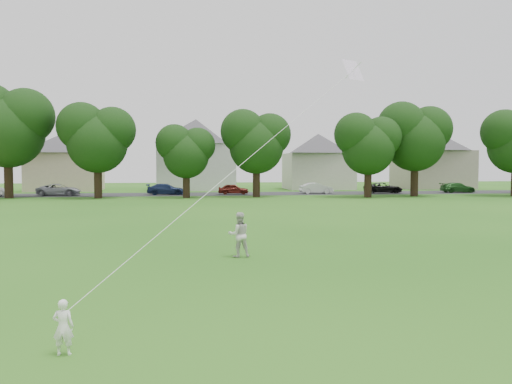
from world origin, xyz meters
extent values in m
plane|color=#1F5613|center=(0.00, 0.00, 0.00)|extent=(160.00, 160.00, 0.00)
cube|color=#2D2D30|center=(0.00, 42.00, 0.01)|extent=(90.00, 7.00, 0.01)
imported|color=white|center=(-3.06, -3.96, 0.46)|extent=(0.35, 0.24, 0.92)
imported|color=beige|center=(0.63, 4.28, 0.75)|extent=(0.79, 0.65, 1.51)
plane|color=silver|center=(5.98, 8.57, 7.14)|extent=(1.18, 0.91, 0.93)
cylinder|color=white|center=(1.46, 2.31, 3.90)|extent=(0.01, 0.01, 16.76)
cylinder|color=black|center=(-17.92, 37.78, 2.11)|extent=(0.80, 0.80, 4.22)
cylinder|color=black|center=(-9.48, 36.44, 1.75)|extent=(0.74, 0.74, 3.50)
cylinder|color=black|center=(-1.21, 35.88, 1.36)|extent=(0.67, 0.67, 2.72)
cylinder|color=black|center=(5.61, 36.30, 1.67)|extent=(0.73, 0.73, 3.33)
cylinder|color=black|center=(16.28, 34.26, 1.59)|extent=(0.71, 0.71, 3.18)
cylinder|color=black|center=(21.61, 35.47, 1.84)|extent=(0.76, 0.76, 3.68)
imported|color=gray|center=(-14.16, 41.00, 0.61)|extent=(4.35, 2.08, 1.20)
imported|color=#162347|center=(-3.34, 41.00, 0.59)|extent=(4.04, 1.67, 1.17)
imported|color=#601A13|center=(3.76, 41.00, 0.57)|extent=(3.34, 1.51, 1.11)
imported|color=silver|center=(12.88, 41.00, 0.60)|extent=(3.61, 1.28, 1.18)
imported|color=black|center=(20.58, 41.00, 0.60)|extent=(4.39, 2.32, 1.17)
imported|color=#1E521B|center=(29.49, 41.00, 0.58)|extent=(3.92, 1.64, 1.13)
cube|color=beige|center=(-16.00, 52.00, 2.31)|extent=(8.11, 7.40, 4.63)
pyramid|color=#454347|center=(-16.00, 52.00, 7.17)|extent=(11.69, 11.69, 2.54)
cube|color=silver|center=(0.00, 52.00, 2.90)|extent=(9.62, 7.15, 5.80)
pyramid|color=#454347|center=(0.00, 52.00, 8.99)|extent=(13.87, 13.87, 3.19)
cube|color=beige|center=(16.00, 52.00, 2.35)|extent=(8.46, 6.62, 4.70)
pyramid|color=#454347|center=(16.00, 52.00, 7.29)|extent=(12.20, 12.20, 2.59)
cube|color=#A69B8A|center=(32.00, 52.00, 2.55)|extent=(9.31, 7.06, 5.11)
pyramid|color=#454347|center=(32.00, 52.00, 7.92)|extent=(13.43, 13.43, 2.81)
camera|label=1|loc=(-1.05, -12.20, 3.05)|focal=35.00mm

